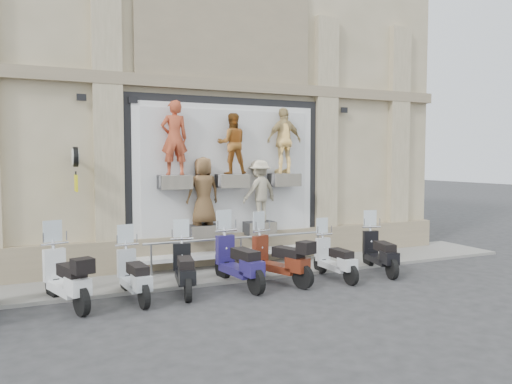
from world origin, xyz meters
TOP-DOWN VIEW (x-y plane):
  - ground at (0.00, 0.00)m, footprint 90.00×90.00m
  - sidewalk at (0.00, 2.10)m, footprint 16.00×2.20m
  - building at (0.00, 7.00)m, footprint 14.00×8.60m
  - shop_vitrine at (0.07, 2.74)m, footprint 5.60×0.91m
  - guard_rail at (0.00, 2.00)m, footprint 5.06×0.10m
  - clock_sign_bracket at (-3.90, 2.47)m, footprint 0.10×0.80m
  - scooter_b at (-4.27, 0.67)m, footprint 1.16×2.12m
  - scooter_c at (-2.97, 0.59)m, footprint 0.70×1.89m
  - scooter_d at (-1.88, 0.69)m, footprint 0.89×1.96m
  - scooter_e at (-0.61, 0.69)m, footprint 0.87×2.15m
  - scooter_f at (0.38, 0.62)m, footprint 1.24×2.09m
  - scooter_g at (1.79, 0.40)m, footprint 0.54×1.77m
  - scooter_h at (3.20, 0.48)m, footprint 0.98×1.98m

SIDE VIEW (x-z plane):
  - ground at x=0.00m, z-range 0.00..0.00m
  - sidewalk at x=0.00m, z-range 0.00..0.08m
  - guard_rail at x=0.00m, z-range 0.00..0.93m
  - scooter_g at x=1.79m, z-range 0.00..1.43m
  - scooter_c at x=-2.97m, z-range 0.00..1.50m
  - scooter_d at x=-1.88m, z-range 0.00..1.54m
  - scooter_h at x=3.20m, z-range 0.00..1.54m
  - scooter_f at x=0.38m, z-range 0.00..1.64m
  - scooter_b at x=-4.27m, z-range 0.00..1.65m
  - scooter_e at x=-0.61m, z-range 0.00..1.70m
  - shop_vitrine at x=0.07m, z-range 0.28..4.58m
  - clock_sign_bracket at x=-3.90m, z-range 2.29..3.31m
  - building at x=0.00m, z-range 0.00..12.00m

